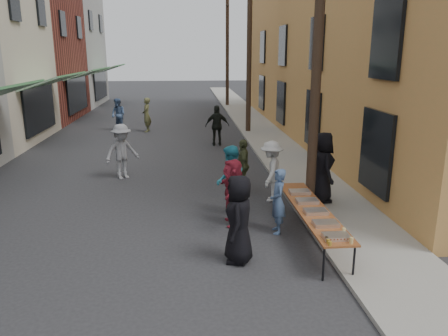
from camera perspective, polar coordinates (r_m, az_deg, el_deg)
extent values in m
plane|color=#28282B|center=(9.05, -11.11, -12.86)|extent=(120.00, 120.00, 0.00)
cube|color=gray|center=(23.67, 4.84, 4.79)|extent=(2.20, 60.00, 0.10)
cube|color=maroon|center=(30.99, -26.50, 13.05)|extent=(8.00, 8.00, 8.00)
cube|color=gray|center=(38.58, -22.26, 14.30)|extent=(8.00, 8.00, 9.00)
cube|color=#C68846|center=(24.19, 20.52, 15.94)|extent=(10.00, 28.00, 10.00)
cylinder|color=#2D2116|center=(11.46, 12.21, 16.20)|extent=(0.26, 0.26, 9.00)
cylinder|color=#2D2116|center=(23.21, 3.31, 15.66)|extent=(0.26, 0.26, 9.00)
cylinder|color=#2D2116|center=(35.13, 0.44, 15.41)|extent=(0.26, 0.26, 9.00)
cube|color=brown|center=(10.12, 11.39, -5.31)|extent=(0.70, 4.00, 0.04)
cylinder|color=black|center=(8.54, 12.89, -12.08)|extent=(0.04, 0.04, 0.71)
cylinder|color=black|center=(8.72, 16.60, -11.73)|extent=(0.04, 0.04, 0.71)
cylinder|color=black|center=(11.89, 7.45, -3.98)|extent=(0.04, 0.04, 0.71)
cylinder|color=black|center=(12.02, 10.16, -3.87)|extent=(0.04, 0.04, 0.71)
cube|color=maroon|center=(8.64, 14.45, -8.66)|extent=(0.50, 0.33, 0.08)
cube|color=#B2B2B7|center=(9.21, 13.13, -7.08)|extent=(0.50, 0.33, 0.08)
cube|color=tan|center=(9.83, 11.89, -5.58)|extent=(0.50, 0.33, 0.08)
cube|color=#B2B2B7|center=(10.46, 10.80, -4.26)|extent=(0.50, 0.33, 0.08)
cube|color=tan|center=(11.10, 9.84, -3.08)|extent=(0.50, 0.33, 0.08)
cylinder|color=#A57F26|center=(8.31, 13.67, -9.57)|extent=(0.07, 0.07, 0.08)
cylinder|color=#A57F26|center=(8.40, 13.46, -9.29)|extent=(0.07, 0.07, 0.08)
cylinder|color=#A57F26|center=(8.49, 13.25, -9.02)|extent=(0.07, 0.07, 0.08)
cylinder|color=tan|center=(8.49, 16.30, -9.09)|extent=(0.08, 0.08, 0.12)
imported|color=black|center=(8.85, 1.95, -6.69)|extent=(0.74, 0.99, 1.84)
imported|color=#476189|center=(10.36, 7.05, -4.34)|extent=(0.39, 0.58, 1.57)
imported|color=teal|center=(11.30, 0.83, -1.76)|extent=(0.75, 0.94, 1.87)
imported|color=silver|center=(12.55, 6.18, -0.42)|extent=(1.00, 1.29, 1.76)
imported|color=#4B522F|center=(13.48, 2.51, 0.41)|extent=(0.48, 0.98, 1.61)
imported|color=maroon|center=(10.77, 1.14, -3.15)|extent=(0.50, 1.56, 1.68)
imported|color=black|center=(12.41, 12.73, 0.09)|extent=(0.68, 1.00, 1.97)
imported|color=gray|center=(15.10, -13.19, 2.11)|extent=(1.39, 1.25, 1.87)
imported|color=black|center=(20.06, -0.89, 5.56)|extent=(1.10, 0.49, 1.85)
imported|color=brown|center=(24.00, -10.07, 6.85)|extent=(0.49, 0.70, 1.83)
imported|color=#47618A|center=(24.65, -13.63, 6.79)|extent=(1.09, 1.04, 1.76)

